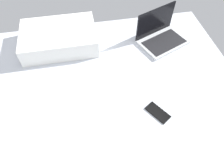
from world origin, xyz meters
TOP-DOWN VIEW (x-y plane):
  - bed_mattress at (0.00, 0.00)cm, footprint 180.00×140.00cm
  - laptop at (51.06, 38.96)cm, footprint 39.31×33.92cm
  - cell_phone at (30.32, -19.77)cm, footprint 13.32×15.45cm
  - pillow at (-21.64, 48.00)cm, footprint 52.00×36.00cm

SIDE VIEW (x-z plane):
  - bed_mattress at x=0.00cm, z-range 0.00..18.00cm
  - cell_phone at x=30.32cm, z-range 18.00..18.80cm
  - laptop at x=51.06cm, z-range 10.91..33.91cm
  - pillow at x=-21.64cm, z-range 18.00..31.00cm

